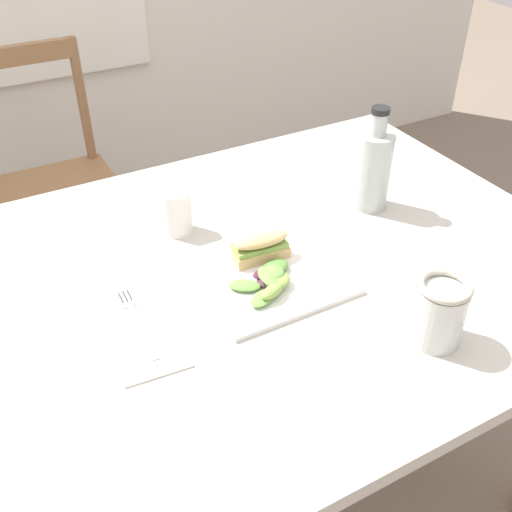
{
  "coord_description": "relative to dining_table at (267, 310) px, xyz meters",
  "views": [
    {
      "loc": [
        -0.48,
        -0.61,
        1.44
      ],
      "look_at": [
        -0.04,
        0.2,
        0.76
      ],
      "focal_mm": 42.28,
      "sensor_mm": 36.0,
      "label": 1
    }
  ],
  "objects": [
    {
      "name": "fork_on_napkin",
      "position": [
        -0.28,
        -0.03,
        0.13
      ],
      "size": [
        0.03,
        0.19,
        0.0
      ],
      "color": "silver",
      "rests_on": "napkin_folded"
    },
    {
      "name": "salad_mixed_greens",
      "position": [
        -0.03,
        -0.07,
        0.14
      ],
      "size": [
        0.14,
        0.12,
        0.03
      ],
      "color": "#602D47",
      "rests_on": "plate_lunch"
    },
    {
      "name": "mason_jar_iced_tea",
      "position": [
        0.14,
        -0.31,
        0.17
      ],
      "size": [
        0.09,
        0.09,
        0.12
      ],
      "color": "#995623",
      "rests_on": "dining_table"
    },
    {
      "name": "dining_table",
      "position": [
        0.0,
        0.0,
        0.0
      ],
      "size": [
        1.23,
        0.95,
        0.74
      ],
      "color": "#BCB7AD",
      "rests_on": "ground"
    },
    {
      "name": "sandwich_half_front",
      "position": [
        -0.01,
        0.01,
        0.16
      ],
      "size": [
        0.11,
        0.06,
        0.06
      ],
      "color": "#DBB270",
      "rests_on": "plate_lunch"
    },
    {
      "name": "plate_lunch",
      "position": [
        -0.02,
        -0.03,
        0.13
      ],
      "size": [
        0.26,
        0.26,
        0.01
      ],
      "primitive_type": "cube",
      "color": "white",
      "rests_on": "dining_table"
    },
    {
      "name": "napkin_folded",
      "position": [
        -0.28,
        -0.05,
        0.12
      ],
      "size": [
        0.13,
        0.26,
        0.0
      ],
      "primitive_type": "cube",
      "rotation": [
        0.0,
        0.0,
        -0.08
      ],
      "color": "silver",
      "rests_on": "dining_table"
    },
    {
      "name": "cup_extra_side",
      "position": [
        -0.11,
        0.19,
        0.17
      ],
      "size": [
        0.06,
        0.06,
        0.09
      ],
      "primitive_type": "cylinder",
      "color": "white",
      "rests_on": "dining_table"
    },
    {
      "name": "bottle_cold_brew",
      "position": [
        0.3,
        0.08,
        0.2
      ],
      "size": [
        0.07,
        0.07,
        0.23
      ],
      "color": "black",
      "rests_on": "dining_table"
    },
    {
      "name": "chair_wooden_far",
      "position": [
        -0.22,
        1.04,
        -0.17
      ],
      "size": [
        0.4,
        0.4,
        0.87
      ],
      "color": "#8E6642",
      "rests_on": "ground"
    }
  ]
}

